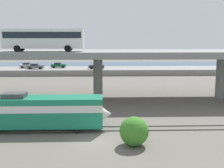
{
  "coord_description": "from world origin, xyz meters",
  "views": [
    {
      "loc": [
        0.69,
        -26.92,
        10.02
      ],
      "look_at": [
        2.22,
        17.14,
        2.99
      ],
      "focal_mm": 46.27,
      "sensor_mm": 36.0,
      "label": 1
    }
  ],
  "objects_px": {
    "parked_car_0": "(97,66)",
    "parked_car_3": "(58,65)",
    "parked_car_2": "(27,65)",
    "parked_car_1": "(35,66)",
    "train_locomotive": "(44,111)",
    "transit_bus_on_overpass": "(44,38)"
  },
  "relations": [
    {
      "from": "parked_car_2",
      "to": "parked_car_3",
      "type": "relative_size",
      "value": 0.97
    },
    {
      "from": "transit_bus_on_overpass",
      "to": "parked_car_3",
      "type": "xyz_separation_m",
      "value": [
        -3.79,
        38.81,
        -7.72
      ]
    },
    {
      "from": "train_locomotive",
      "to": "transit_bus_on_overpass",
      "type": "xyz_separation_m",
      "value": [
        -2.44,
        13.61,
        7.87
      ]
    },
    {
      "from": "transit_bus_on_overpass",
      "to": "parked_car_1",
      "type": "relative_size",
      "value": 2.65
    },
    {
      "from": "parked_car_0",
      "to": "parked_car_2",
      "type": "xyz_separation_m",
      "value": [
        -19.99,
        3.55,
        -0.0
      ]
    },
    {
      "from": "parked_car_1",
      "to": "parked_car_2",
      "type": "xyz_separation_m",
      "value": [
        -3.01,
        3.01,
        -0.0
      ]
    },
    {
      "from": "train_locomotive",
      "to": "parked_car_0",
      "type": "relative_size",
      "value": 3.53
    },
    {
      "from": "transit_bus_on_overpass",
      "to": "parked_car_3",
      "type": "relative_size",
      "value": 2.85
    },
    {
      "from": "parked_car_2",
      "to": "train_locomotive",
      "type": "bearing_deg",
      "value": -73.87
    },
    {
      "from": "train_locomotive",
      "to": "parked_car_3",
      "type": "bearing_deg",
      "value": 96.78
    },
    {
      "from": "parked_car_1",
      "to": "parked_car_3",
      "type": "xyz_separation_m",
      "value": [
        5.91,
        3.05,
        -0.0
      ]
    },
    {
      "from": "train_locomotive",
      "to": "transit_bus_on_overpass",
      "type": "height_order",
      "value": "transit_bus_on_overpass"
    },
    {
      "from": "parked_car_0",
      "to": "train_locomotive",
      "type": "bearing_deg",
      "value": 84.34
    },
    {
      "from": "train_locomotive",
      "to": "parked_car_1",
      "type": "relative_size",
      "value": 3.36
    },
    {
      "from": "parked_car_2",
      "to": "parked_car_3",
      "type": "xyz_separation_m",
      "value": [
        8.92,
        0.04,
        -0.0
      ]
    },
    {
      "from": "parked_car_1",
      "to": "parked_car_3",
      "type": "height_order",
      "value": "same"
    },
    {
      "from": "parked_car_0",
      "to": "parked_car_3",
      "type": "bearing_deg",
      "value": -17.96
    },
    {
      "from": "parked_car_0",
      "to": "parked_car_2",
      "type": "distance_m",
      "value": 20.31
    },
    {
      "from": "train_locomotive",
      "to": "parked_car_2",
      "type": "height_order",
      "value": "train_locomotive"
    },
    {
      "from": "train_locomotive",
      "to": "parked_car_0",
      "type": "xyz_separation_m",
      "value": [
        4.84,
        48.83,
        0.15
      ]
    },
    {
      "from": "train_locomotive",
      "to": "transit_bus_on_overpass",
      "type": "bearing_deg",
      "value": 100.16
    },
    {
      "from": "parked_car_0",
      "to": "parked_car_1",
      "type": "relative_size",
      "value": 0.95
    }
  ]
}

